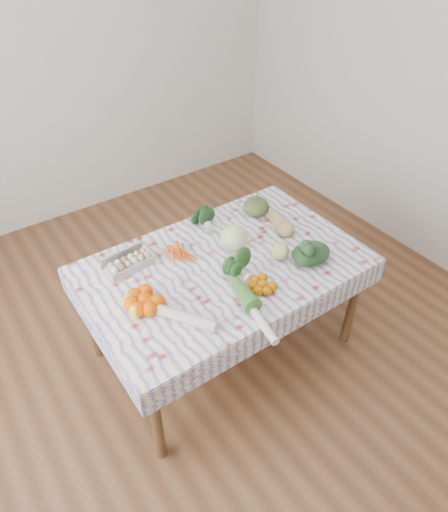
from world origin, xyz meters
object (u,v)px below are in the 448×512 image
(dining_table, at_px, (224,274))
(kabocha_squash, at_px, (256,206))
(grapefruit, at_px, (280,251))
(cabbage, at_px, (234,238))
(butternut_squash, at_px, (282,223))
(egg_carton, at_px, (130,264))

(dining_table, distance_m, kabocha_squash, 0.59)
(grapefruit, bearing_deg, cabbage, 125.69)
(kabocha_squash, relative_size, butternut_squash, 0.77)
(cabbage, distance_m, grapefruit, 0.29)
(cabbage, xyz_separation_m, butternut_squash, (0.37, -0.02, -0.03))
(dining_table, xyz_separation_m, cabbage, (0.13, 0.08, 0.17))
(cabbage, height_order, grapefruit, cabbage)
(egg_carton, height_order, cabbage, cabbage)
(egg_carton, xyz_separation_m, cabbage, (0.61, -0.19, 0.05))
(butternut_squash, bearing_deg, grapefruit, -117.76)
(egg_carton, distance_m, grapefruit, 0.90)
(cabbage, height_order, butternut_squash, cabbage)
(dining_table, bearing_deg, cabbage, 32.22)
(butternut_squash, bearing_deg, dining_table, -158.20)
(dining_table, relative_size, butternut_squash, 6.79)
(cabbage, relative_size, butternut_squash, 0.70)
(egg_carton, distance_m, butternut_squash, 1.01)
(kabocha_squash, bearing_deg, butternut_squash, -85.96)
(butternut_squash, distance_m, grapefruit, 0.29)
(kabocha_squash, height_order, butternut_squash, kabocha_squash)
(butternut_squash, bearing_deg, egg_carton, -177.61)
(egg_carton, bearing_deg, grapefruit, -33.41)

